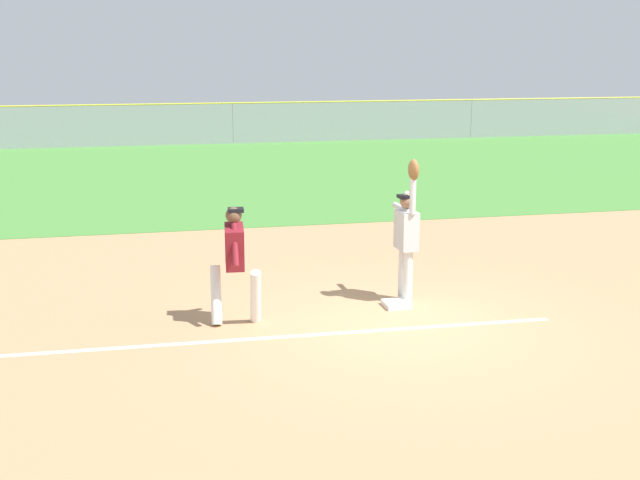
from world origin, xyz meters
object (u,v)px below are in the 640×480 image
Objects in this scene: runner at (235,257)px; parked_car_green at (33,124)px; baseball at (407,193)px; parked_car_silver at (264,119)px; parked_car_red at (365,117)px; parked_car_black at (151,122)px; fielder at (407,232)px; first_base at (396,304)px.

parked_car_green is (-6.08, 25.64, -0.32)m from runner.
parked_car_silver is (1.41, 25.30, -1.06)m from baseball.
parked_car_green is at bearing -174.31° from parked_car_silver.
parked_car_red is (6.29, 25.45, -1.06)m from baseball.
runner reaches higher than parked_car_black.
runner is (-2.71, -0.47, -0.12)m from fielder.
parked_car_silver is (1.38, 25.26, -0.45)m from fielder.
parked_car_green is at bearing -178.23° from parked_car_black.
fielder is 25.31m from parked_car_silver.
parked_car_green is at bearing -179.08° from parked_car_red.
parked_car_green is at bearing 109.17° from baseball.
runner is at bearing -109.17° from parked_car_red.
first_base is 0.22× the size of runner.
runner is at bearing -84.21° from parked_car_black.
first_base is 25.48m from parked_car_black.
fielder is 0.50× the size of parked_car_green.
fielder reaches higher than first_base.
parked_car_red reaches higher than first_base.
fielder is 30.81× the size of baseball.
runner reaches higher than parked_car_green.
first_base is 2.69m from runner.
baseball is 25.36m from parked_car_silver.
parked_car_black reaches higher than first_base.
parked_car_green and parked_car_silver have the same top height.
first_base is 0.17× the size of fielder.
fielder reaches higher than parked_car_red.
parked_car_black is at bearing 96.47° from runner.
baseball reaches higher than first_base.
first_base is at bearing -78.56° from parked_car_black.
fielder reaches higher than runner.
fielder is 2.75m from runner.
parked_car_silver and parked_car_red have the same top height.
runner is 23.24× the size of baseball.
parked_car_silver is 4.89m from parked_car_red.
baseball is 0.02× the size of parked_car_red.
runner reaches higher than first_base.
runner is at bearing -71.42° from parked_car_green.
baseball is 0.02× the size of parked_car_silver.
parked_car_silver is at bearing -96.29° from fielder.
parked_car_red is (6.48, 25.62, 0.63)m from first_base.
parked_car_green and parked_car_red have the same top height.
baseball reaches higher than parked_car_red.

